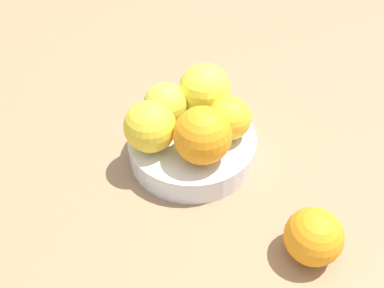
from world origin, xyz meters
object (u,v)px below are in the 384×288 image
(orange_in_bowl_1, at_px, (203,135))
(orange_in_bowl_3, at_px, (205,89))
(orange_loose_0, at_px, (313,237))
(orange_in_bowl_0, at_px, (165,104))
(orange_in_bowl_4, at_px, (229,117))
(fruit_bowl, at_px, (192,146))
(orange_in_bowl_2, at_px, (150,127))

(orange_in_bowl_1, relative_size, orange_in_bowl_3, 1.01)
(orange_in_bowl_3, bearing_deg, orange_loose_0, 24.54)
(orange_in_bowl_0, distance_m, orange_in_bowl_1, 0.09)
(orange_in_bowl_0, relative_size, orange_in_bowl_3, 0.82)
(orange_in_bowl_0, bearing_deg, orange_in_bowl_4, 69.29)
(orange_in_bowl_0, xyz_separation_m, orange_in_bowl_1, (0.07, 0.05, 0.01))
(fruit_bowl, bearing_deg, orange_in_bowl_1, 15.17)
(orange_in_bowl_4, bearing_deg, orange_in_bowl_3, -152.50)
(fruit_bowl, relative_size, orange_in_bowl_3, 2.40)
(fruit_bowl, distance_m, orange_in_bowl_1, 0.07)
(orange_in_bowl_0, xyz_separation_m, orange_in_bowl_3, (-0.02, 0.06, 0.01))
(orange_in_bowl_1, distance_m, orange_loose_0, 0.18)
(orange_in_bowl_2, height_order, orange_loose_0, orange_in_bowl_2)
(orange_in_bowl_3, height_order, orange_loose_0, orange_in_bowl_3)
(fruit_bowl, relative_size, orange_in_bowl_0, 2.93)
(orange_in_bowl_1, height_order, orange_in_bowl_2, orange_in_bowl_1)
(fruit_bowl, distance_m, orange_loose_0, 0.21)
(orange_in_bowl_2, xyz_separation_m, orange_loose_0, (0.15, 0.18, -0.04))
(orange_loose_0, bearing_deg, orange_in_bowl_1, -138.47)
(orange_in_bowl_0, relative_size, orange_loose_0, 0.92)
(orange_in_bowl_1, bearing_deg, orange_in_bowl_4, 137.22)
(orange_in_bowl_4, bearing_deg, orange_in_bowl_2, -80.47)
(orange_loose_0, bearing_deg, orange_in_bowl_4, -156.41)
(orange_in_bowl_0, distance_m, orange_in_bowl_3, 0.06)
(orange_loose_0, bearing_deg, orange_in_bowl_0, -141.90)
(orange_in_bowl_0, distance_m, orange_in_bowl_2, 0.05)
(orange_in_bowl_4, height_order, orange_loose_0, orange_in_bowl_4)
(orange_in_bowl_1, bearing_deg, orange_in_bowl_0, -148.68)
(orange_loose_0, bearing_deg, fruit_bowl, -143.41)
(fruit_bowl, distance_m, orange_in_bowl_0, 0.07)
(orange_in_bowl_1, distance_m, orange_in_bowl_4, 0.06)
(orange_in_bowl_1, distance_m, orange_in_bowl_3, 0.10)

